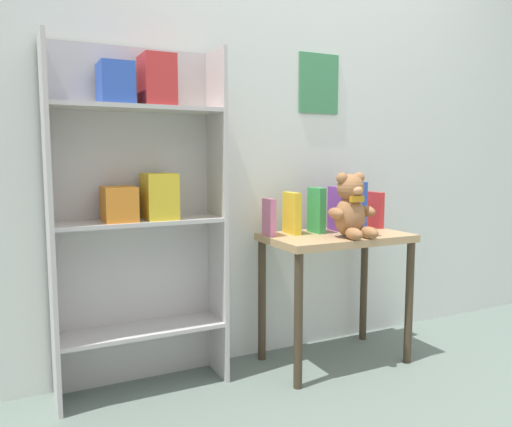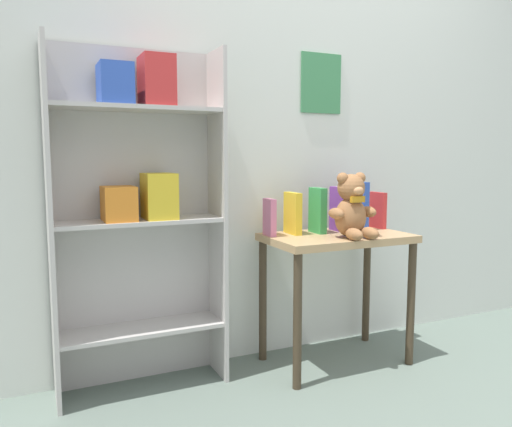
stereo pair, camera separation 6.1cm
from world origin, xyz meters
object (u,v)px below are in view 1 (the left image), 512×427
Objects in this scene: book_standing_pink at (269,217)px; book_standing_red at (375,210)px; book_standing_green at (316,210)px; book_standing_purple at (336,209)px; display_table at (336,255)px; bookshelf_side at (138,198)px; book_standing_blue at (357,205)px; teddy_bear at (351,208)px; book_standing_yellow at (292,213)px.

book_standing_pink is 0.65m from book_standing_red.
book_standing_red is at bearing 2.77° from book_standing_green.
display_table is at bearing -122.70° from book_standing_purple.
display_table is 0.39m from book_standing_pink.
display_table is (0.95, -0.16, -0.31)m from bookshelf_side.
book_standing_pink reaches higher than display_table.
book_standing_purple is at bearing -179.39° from book_standing_red.
book_standing_pink is 0.52m from book_standing_blue.
book_standing_blue reaches higher than book_standing_red.
teddy_bear is at bearing -147.68° from book_standing_red.
book_standing_red reaches higher than book_standing_pink.
teddy_bear is 0.38m from book_standing_red.
book_standing_yellow is at bearing -3.85° from bookshelf_side.
bookshelf_side reaches higher than book_standing_blue.
book_standing_yellow is 0.91× the size of book_standing_green.
book_standing_green is 0.26m from book_standing_blue.
book_standing_purple is at bearing 1.32° from book_standing_pink.
bookshelf_side is 0.89m from book_standing_green.
book_standing_red reaches higher than display_table.
bookshelf_side is 2.14× the size of display_table.
book_standing_green is (0.26, -0.02, 0.02)m from book_standing_pink.
teddy_bear is at bearing -43.73° from book_standing_yellow.
book_standing_yellow is 0.39m from book_standing_blue.
book_standing_purple reaches higher than display_table.
bookshelf_side is 1.02m from book_standing_purple.
book_standing_purple is (0.05, 0.20, -0.03)m from teddy_bear.
teddy_bear is 1.50× the size of book_standing_yellow.
teddy_bear is 1.36× the size of book_standing_green.
book_standing_pink is 0.39m from book_standing_purple.
bookshelf_side is 1.01m from display_table.
book_standing_blue is at bearing 2.17° from book_standing_green.
book_standing_blue is (0.19, 0.09, 0.23)m from display_table.
book_standing_blue reaches higher than book_standing_purple.
book_standing_green is at bearing -2.13° from book_standing_pink.
display_table is 0.25m from book_standing_green.
bookshelf_side is 7.33× the size of book_standing_yellow.
display_table is at bearing -9.48° from bookshelf_side.
book_standing_red is at bearing -2.49° from bookshelf_side.
teddy_bear reaches higher than book_standing_blue.
book_standing_purple is 0.13m from book_standing_blue.
book_standing_red is at bearing 1.55° from book_standing_yellow.
display_table is 0.25m from book_standing_purple.
book_standing_blue is at bearing 1.48° from book_standing_pink.
book_standing_blue reaches higher than book_standing_green.
book_standing_blue is 0.13m from book_standing_red.
book_standing_yellow is at bearing 151.05° from display_table.
book_standing_green is 1.18× the size of book_standing_red.
teddy_bear is at bearing -15.28° from bookshelf_side.
teddy_bear is 0.20m from book_standing_green.
book_standing_purple is (0.06, 0.10, 0.22)m from display_table.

